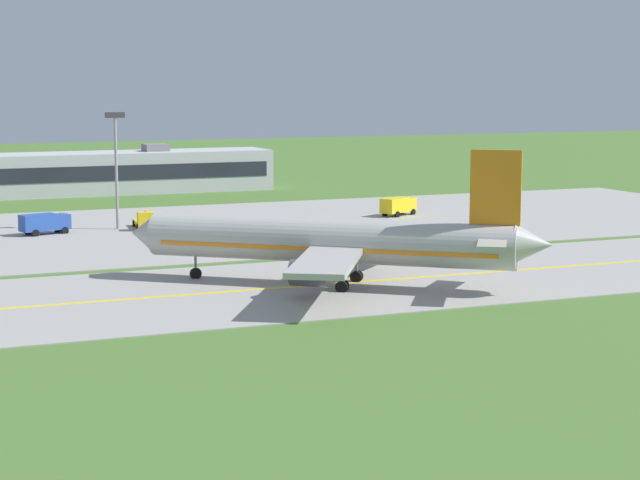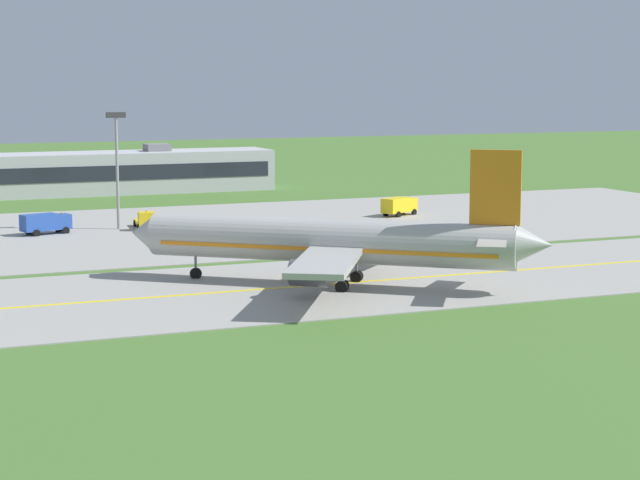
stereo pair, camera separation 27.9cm
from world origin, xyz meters
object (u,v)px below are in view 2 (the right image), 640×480
(airplane_lead, at_px, (334,242))
(apron_light_mast, at_px, (117,156))
(service_truck_fuel, at_px, (145,221))
(service_truck_catering, at_px, (399,205))
(service_truck_baggage, at_px, (45,222))
(service_truck_pushback, at_px, (207,224))

(airplane_lead, distance_m, apron_light_mast, 47.62)
(service_truck_fuel, xyz_separation_m, service_truck_catering, (35.81, 0.69, 0.35))
(service_truck_baggage, relative_size, apron_light_mast, 0.43)
(service_truck_fuel, xyz_separation_m, service_truck_pushback, (5.21, -9.27, 0.35))
(service_truck_fuel, bearing_deg, service_truck_pushback, -60.65)
(airplane_lead, bearing_deg, service_truck_fuel, 98.24)
(service_truck_fuel, xyz_separation_m, apron_light_mast, (-3.11, 1.40, 8.14))
(service_truck_pushback, relative_size, apron_light_mast, 0.43)
(service_truck_catering, bearing_deg, service_truck_baggage, -179.23)
(service_truck_baggage, height_order, service_truck_pushback, service_truck_pushback)
(airplane_lead, xyz_separation_m, service_truck_pushback, (-1.30, 35.67, -2.60))
(airplane_lead, relative_size, service_truck_fuel, 5.04)
(service_truck_catering, height_order, service_truck_pushback, service_truck_pushback)
(service_truck_baggage, relative_size, service_truck_pushback, 1.01)
(service_truck_baggage, distance_m, apron_light_mast, 12.15)
(service_truck_fuel, bearing_deg, apron_light_mast, 155.73)
(service_truck_pushback, bearing_deg, airplane_lead, -87.92)
(service_truck_catering, bearing_deg, service_truck_fuel, -178.90)
(apron_light_mast, bearing_deg, service_truck_catering, -1.05)
(service_truck_baggage, bearing_deg, apron_light_mast, 8.43)
(service_truck_fuel, distance_m, service_truck_pushback, 10.64)
(airplane_lead, distance_m, service_truck_pushback, 35.79)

